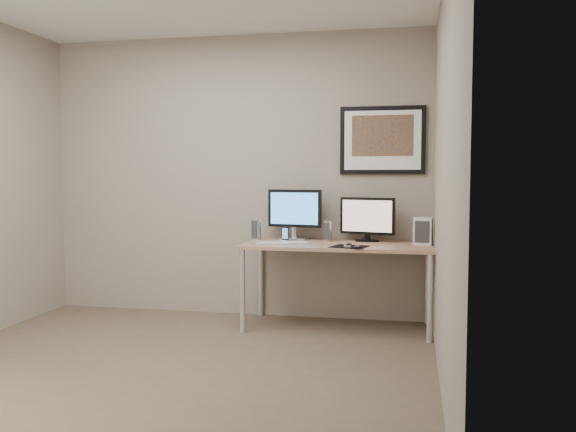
# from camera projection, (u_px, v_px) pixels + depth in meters

# --- Properties ---
(floor) EXTENTS (3.60, 3.60, 0.00)m
(floor) POSITION_uv_depth(u_px,v_px,m) (167.00, 370.00, 4.12)
(floor) COLOR brown
(floor) RESTS_ON ground
(room) EXTENTS (3.60, 3.60, 3.60)m
(room) POSITION_uv_depth(u_px,v_px,m) (188.00, 130.00, 4.45)
(room) COLOR white
(room) RESTS_ON ground
(desk) EXTENTS (1.60, 0.70, 0.73)m
(desk) POSITION_uv_depth(u_px,v_px,m) (338.00, 251.00, 5.20)
(desk) COLOR #99674A
(desk) RESTS_ON floor
(framed_art) EXTENTS (0.75, 0.04, 0.60)m
(framed_art) POSITION_uv_depth(u_px,v_px,m) (383.00, 140.00, 5.39)
(framed_art) COLOR black
(framed_art) RESTS_ON room
(monitor_large) EXTENTS (0.50, 0.19, 0.45)m
(monitor_large) POSITION_uv_depth(u_px,v_px,m) (295.00, 212.00, 5.47)
(monitor_large) COLOR #B3B3B8
(monitor_large) RESTS_ON desk
(monitor_tv) EXTENTS (0.49, 0.16, 0.39)m
(monitor_tv) POSITION_uv_depth(u_px,v_px,m) (367.00, 218.00, 5.32)
(monitor_tv) COLOR black
(monitor_tv) RESTS_ON desk
(speaker_left) EXTENTS (0.10, 0.10, 0.19)m
(speaker_left) POSITION_uv_depth(u_px,v_px,m) (257.00, 229.00, 5.48)
(speaker_left) COLOR #B3B3B8
(speaker_left) RESTS_ON desk
(speaker_right) EXTENTS (0.08, 0.08, 0.18)m
(speaker_right) POSITION_uv_depth(u_px,v_px,m) (327.00, 231.00, 5.37)
(speaker_right) COLOR #B3B3B8
(speaker_right) RESTS_ON desk
(phone_dock) EXTENTS (0.07, 0.07, 0.14)m
(phone_dock) POSITION_uv_depth(u_px,v_px,m) (285.00, 234.00, 5.31)
(phone_dock) COLOR black
(phone_dock) RESTS_ON desk
(keyboard) EXTENTS (0.47, 0.26, 0.02)m
(keyboard) POSITION_uv_depth(u_px,v_px,m) (282.00, 243.00, 5.16)
(keyboard) COLOR silver
(keyboard) RESTS_ON desk
(mousepad) EXTENTS (0.33, 0.31, 0.00)m
(mousepad) POSITION_uv_depth(u_px,v_px,m) (350.00, 247.00, 4.96)
(mousepad) COLOR black
(mousepad) RESTS_ON desk
(mouse) EXTENTS (0.07, 0.10, 0.03)m
(mouse) POSITION_uv_depth(u_px,v_px,m) (349.00, 245.00, 4.94)
(mouse) COLOR black
(mouse) RESTS_ON mousepad
(remote) EXTENTS (0.05, 0.15, 0.02)m
(remote) POSITION_uv_depth(u_px,v_px,m) (358.00, 247.00, 4.90)
(remote) COLOR black
(remote) RESTS_ON desk
(fan_unit) EXTENTS (0.16, 0.13, 0.23)m
(fan_unit) POSITION_uv_depth(u_px,v_px,m) (423.00, 231.00, 5.09)
(fan_unit) COLOR silver
(fan_unit) RESTS_ON desk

